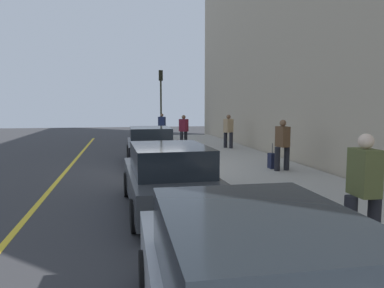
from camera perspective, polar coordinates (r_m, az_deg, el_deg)
The scene contains 12 objects.
ground_plane at distance 14.04m, azimuth -6.03°, elevation -3.85°, with size 56.00×56.00×0.00m, color #333335.
sidewalk at distance 14.68m, azimuth 6.93°, elevation -3.14°, with size 28.00×4.60×0.15m, color #A39E93.
lane_stripe_centre at distance 14.14m, azimuth -19.09°, elevation -4.06°, with size 28.00×0.14×0.01m, color gold.
parked_car_charcoal at distance 8.41m, azimuth -3.67°, elevation -5.22°, with size 4.63×2.02×1.51m.
parked_car_black at distance 15.25m, azimuth -6.56°, elevation -0.20°, with size 4.43×1.93×1.51m.
pedestrian_olive_coat at distance 6.28m, azimuth 25.18°, elevation -6.27°, with size 0.51×0.60×1.82m.
pedestrian_burgundy_coat at distance 20.54m, azimuth -1.31°, elevation 2.29°, with size 0.54×0.53×1.72m.
pedestrian_navy_coat at distance 25.20m, azimuth -4.71°, elevation 2.94°, with size 0.53×0.54×1.71m.
pedestrian_tan_coat at distance 19.51m, azimuth 5.68°, elevation 2.15°, with size 0.52×0.57×1.77m.
pedestrian_brown_coat at distance 13.00m, azimuth 13.90°, elevation 0.06°, with size 0.52×0.57×1.76m.
traffic_light_pole at distance 25.55m, azimuth -4.87°, elevation 7.95°, with size 0.35×0.26×4.65m.
rolling_suitcase at distance 13.45m, azimuth 12.36°, elevation -2.56°, with size 0.34×0.22×0.90m.
Camera 1 is at (-13.79, 1.15, 2.39)m, focal length 34.24 mm.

